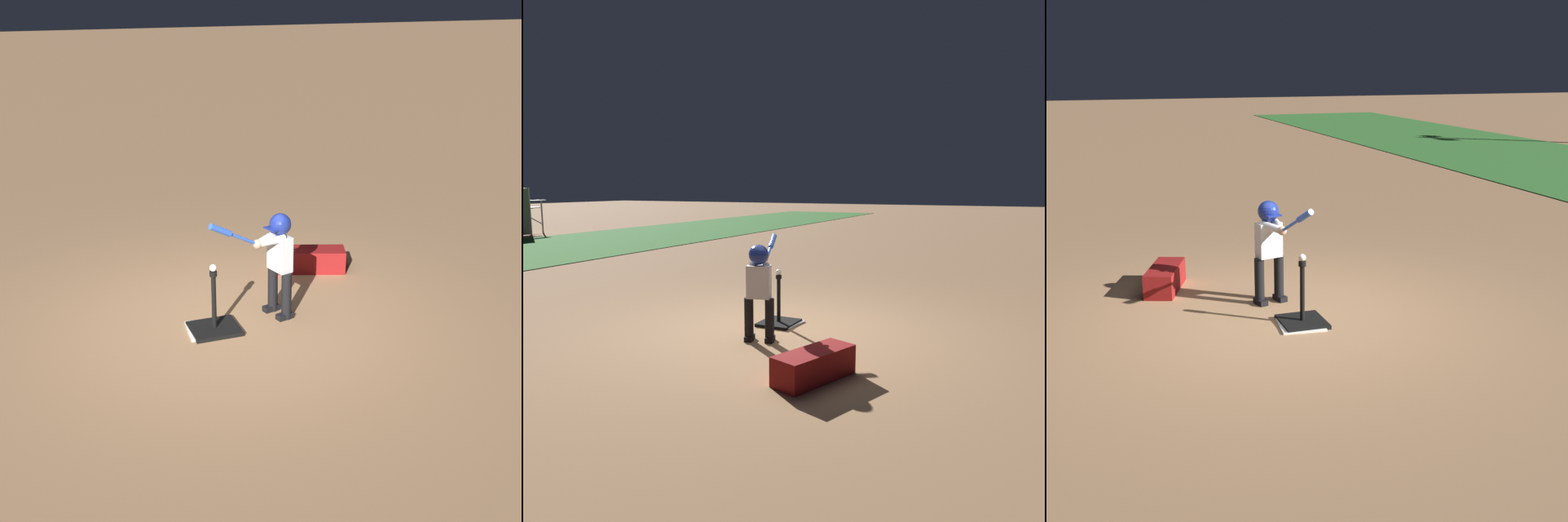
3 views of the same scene
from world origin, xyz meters
The scene contains 6 objects.
ground_plane centered at (0.00, 0.00, 0.00)m, with size 90.00×90.00×0.00m, color #99704C.
home_plate centered at (0.29, 0.10, 0.01)m, with size 0.44×0.44×0.02m, color white.
batting_tee centered at (0.24, 0.13, 0.07)m, with size 0.50×0.45×0.65m.
batter_child centered at (-0.49, 0.01, 0.72)m, with size 0.94×0.43×1.18m.
baseball centered at (0.24, 0.13, 0.69)m, with size 0.07×0.07×0.07m, color white.
equipment_bag centered at (-1.34, -1.03, 0.14)m, with size 0.84×0.32×0.28m, color maroon.
Camera 3 is at (6.80, -2.01, 2.57)m, focal length 50.00 mm.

